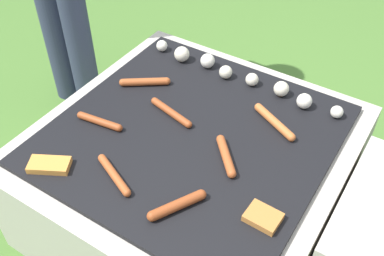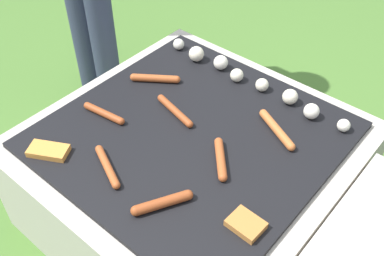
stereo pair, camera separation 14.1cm
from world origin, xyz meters
The scene contains 12 objects.
ground_plane centered at (0.00, 0.00, 0.00)m, with size 14.00×14.00×0.00m, color #47702D.
grill centered at (0.00, 0.00, 0.20)m, with size 0.95×0.95×0.41m.
sausage_back_left centered at (0.15, -0.04, 0.43)m, with size 0.12×0.13×0.03m.
sausage_back_center centered at (0.13, -0.27, 0.43)m, with size 0.10×0.16×0.03m.
sausage_front_center centered at (0.20, 0.17, 0.43)m, with size 0.18×0.10×0.03m.
sausage_front_right centered at (-0.10, 0.03, 0.42)m, with size 0.19×0.06×0.02m.
sausage_back_right centered at (-0.28, 0.12, 0.43)m, with size 0.15×0.12×0.03m.
sausage_mid_left centered at (-0.09, -0.28, 0.42)m, with size 0.17×0.09×0.02m.
sausage_front_left centered at (-0.27, -0.13, 0.42)m, with size 0.17×0.04×0.02m.
bread_slice_right centered at (-0.27, -0.35, 0.42)m, with size 0.13×0.11×0.02m.
bread_slice_center centered at (0.34, -0.18, 0.42)m, with size 0.09×0.07×0.02m.
mushroom_row centered at (-0.02, 0.32, 0.44)m, with size 0.75×0.08×0.06m.
Camera 1 is at (0.56, -0.87, 1.39)m, focal length 42.00 mm.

